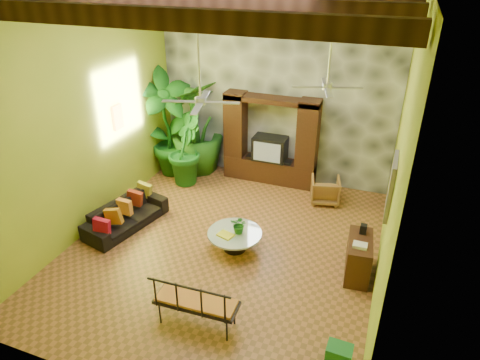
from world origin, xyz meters
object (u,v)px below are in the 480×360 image
at_px(tall_plant_b, 185,149).
at_px(side_console, 358,257).
at_px(ceiling_fan_front, 200,89).
at_px(coffee_table, 235,238).
at_px(iron_bench, 194,301).
at_px(wicker_armchair, 325,190).
at_px(tall_plant_a, 166,124).
at_px(tall_plant_c, 196,127).
at_px(ceiling_fan_back, 328,75).
at_px(sofa, 126,215).
at_px(green_bin, 339,355).
at_px(entertainment_center, 270,146).

height_order(tall_plant_b, side_console, tall_plant_b).
xyz_separation_m(ceiling_fan_front, coffee_table, (0.43, 0.41, -3.15)).
bearing_deg(iron_bench, wicker_armchair, 73.52).
bearing_deg(tall_plant_a, wicker_armchair, -0.05).
distance_m(tall_plant_a, tall_plant_c, 0.81).
height_order(ceiling_fan_back, sofa, ceiling_fan_back).
height_order(ceiling_fan_back, iron_bench, ceiling_fan_back).
relative_size(tall_plant_b, side_console, 1.95).
distance_m(ceiling_fan_back, tall_plant_c, 4.61).
bearing_deg(ceiling_fan_back, tall_plant_b, 163.07).
distance_m(tall_plant_c, iron_bench, 5.77).
bearing_deg(green_bin, iron_bench, -177.11).
xyz_separation_m(entertainment_center, ceiling_fan_front, (-0.20, -3.54, 2.44)).
bearing_deg(iron_bench, coffee_table, 91.96).
height_order(ceiling_fan_front, tall_plant_b, ceiling_fan_front).
xyz_separation_m(coffee_table, iron_bench, (0.15, -2.15, 0.29)).
height_order(tall_plant_b, green_bin, tall_plant_b).
distance_m(entertainment_center, ceiling_fan_front, 4.30).
xyz_separation_m(ceiling_fan_back, tall_plant_a, (-4.25, 1.34, -1.98)).
bearing_deg(tall_plant_b, iron_bench, -61.61).
height_order(wicker_armchair, side_console, side_console).
distance_m(wicker_armchair, tall_plant_b, 3.67).
height_order(sofa, coffee_table, sofa).
bearing_deg(sofa, green_bin, -98.39).
xyz_separation_m(wicker_armchair, tall_plant_b, (-3.61, -0.24, 0.62)).
relative_size(ceiling_fan_front, coffee_table, 1.70).
bearing_deg(iron_bench, green_bin, 0.84).
bearing_deg(wicker_armchair, tall_plant_b, -9.42).
height_order(wicker_armchair, iron_bench, iron_bench).
relative_size(coffee_table, green_bin, 2.96).
distance_m(coffee_table, iron_bench, 2.18).
distance_m(ceiling_fan_front, coffee_table, 3.20).
relative_size(entertainment_center, tall_plant_b, 1.30).
bearing_deg(coffee_table, tall_plant_b, 134.46).
height_order(tall_plant_a, green_bin, tall_plant_a).
distance_m(entertainment_center, sofa, 4.00).
bearing_deg(ceiling_fan_front, side_console, 9.92).
xyz_separation_m(coffee_table, side_console, (2.42, 0.09, 0.12)).
bearing_deg(entertainment_center, ceiling_fan_front, -93.24).
distance_m(ceiling_fan_front, sofa, 3.78).
distance_m(ceiling_fan_back, green_bin, 4.69).
height_order(ceiling_fan_front, side_console, ceiling_fan_front).
distance_m(ceiling_fan_back, tall_plant_a, 4.88).
relative_size(entertainment_center, iron_bench, 1.75).
bearing_deg(tall_plant_c, wicker_armchair, -7.97).
bearing_deg(sofa, tall_plant_b, 6.59).
bearing_deg(wicker_armchair, ceiling_fan_front, 45.57).
bearing_deg(iron_bench, tall_plant_c, 112.89).
bearing_deg(sofa, tall_plant_c, 8.36).
distance_m(wicker_armchair, tall_plant_a, 4.38).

